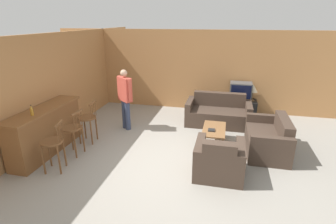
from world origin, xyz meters
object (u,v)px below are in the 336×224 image
Objects in this scene: loveseat_right at (269,139)px; table_lamp at (253,89)px; bar_chair_near at (53,144)px; bar_chair_far at (88,120)px; armchair_near at (219,161)px; tv_unit at (239,107)px; bar_chair_mid at (73,131)px; person_by_window at (125,96)px; bottle at (32,111)px; couch_far at (218,114)px; tv at (241,91)px; coffee_table at (214,131)px; book_on_table at (211,130)px.

table_lamp is at bearing 95.49° from loveseat_right.
bar_chair_near is 1.00× the size of bar_chair_far.
armchair_near is 1.79× the size of table_lamp.
loveseat_right is at bearing -75.99° from tv_unit.
person_by_window is (0.60, 1.65, 0.36)m from bar_chair_mid.
tv_unit is at bearing 42.70° from bottle.
couch_far is at bearing -137.42° from table_lamp.
bottle reaches higher than armchair_near.
person_by_window is (0.60, 1.00, 0.36)m from bar_chair_far.
table_lamp reaches higher than armchair_near.
bar_chair_near is 4.50m from couch_far.
bar_chair_mid is 5.35m from table_lamp.
tv is at bearing 43.28° from bar_chair_mid.
couch_far is 1.80× the size of coffee_table.
person_by_window is at bearing 70.04° from bar_chair_mid.
bar_chair_far is 1.37m from bottle.
bar_chair_far reaches higher than coffee_table.
couch_far is 2.72m from person_by_window.
armchair_near is at bearing -34.51° from person_by_window.
bar_chair_mid is 3.17m from book_on_table.
loveseat_right is at bearing -4.32° from coffee_table.
bar_chair_near is 3.59m from coffee_table.
loveseat_right is 1.31m from book_on_table.
person_by_window reaches higher than coffee_table.
person_by_window is at bearing -159.49° from couch_far.
loveseat_right is at bearing -84.51° from table_lamp.
bottle is (-0.57, 0.24, 0.58)m from bar_chair_near.
couch_far is 4.81m from bottle.
book_on_table is (2.98, 1.06, -0.15)m from bar_chair_mid.
bottle is at bearing 156.93° from bar_chair_near.
person_by_window reaches higher than bar_chair_far.
loveseat_right reaches higher than coffee_table.
book_on_table is at bearing 7.78° from bar_chair_far.
loveseat_right is (1.07, 1.25, -0.01)m from armchair_near.
loveseat_right is 1.45× the size of tv_unit.
bar_chair_near is 0.63× the size of person_by_window.
table_lamp is at bearing 40.63° from bar_chair_mid.
book_on_table is 0.32× the size of table_lamp.
armchair_near is 1.65m from loveseat_right.
table_lamp is at bearing 40.37° from bottle.
coffee_table is at bearing 97.55° from armchair_near.
bar_chair_far is at bearing -121.06° from person_by_window.
bar_chair_far is 4.65× the size of bottle.
bottle reaches higher than table_lamp.
book_on_table is (-1.30, -0.04, 0.12)m from loveseat_right.
tv is 3.94× the size of book_on_table.
bar_chair_mid is 1.00× the size of tv_unit.
bar_chair_mid and bar_chair_far have the same top height.
bar_chair_mid is 5.08m from tv.
bar_chair_near is at bearing -131.53° from tv.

